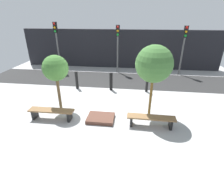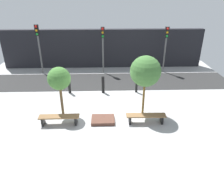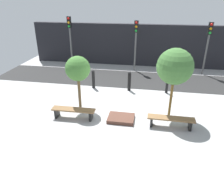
# 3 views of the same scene
# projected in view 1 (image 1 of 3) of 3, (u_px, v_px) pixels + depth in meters

# --- Properties ---
(ground_plane) EXTENTS (18.00, 18.00, 0.00)m
(ground_plane) POSITION_uv_depth(u_px,v_px,m) (104.00, 109.00, 8.48)
(ground_plane) COLOR #A2A2A2
(road_strip) EXTENTS (18.00, 3.19, 0.01)m
(road_strip) POSITION_uv_depth(u_px,v_px,m) (115.00, 80.00, 12.27)
(road_strip) COLOR #292929
(road_strip) RESTS_ON ground
(building_facade) EXTENTS (16.20, 0.50, 3.08)m
(building_facade) POSITION_uv_depth(u_px,v_px,m) (119.00, 49.00, 14.60)
(building_facade) COLOR black
(building_facade) RESTS_ON ground
(bench_left) EXTENTS (1.95, 0.44, 0.46)m
(bench_left) POSITION_uv_depth(u_px,v_px,m) (52.00, 112.00, 7.53)
(bench_left) COLOR black
(bench_left) RESTS_ON ground
(bench_right) EXTENTS (1.93, 0.43, 0.45)m
(bench_right) POSITION_uv_depth(u_px,v_px,m) (151.00, 119.00, 7.04)
(bench_right) COLOR black
(bench_right) RESTS_ON ground
(planter_bed) EXTENTS (1.15, 0.89, 0.16)m
(planter_bed) POSITION_uv_depth(u_px,v_px,m) (101.00, 118.00, 7.57)
(planter_bed) COLOR brown
(planter_bed) RESTS_ON ground
(tree_behind_left_bench) EXTENTS (1.14, 1.14, 2.59)m
(tree_behind_left_bench) POSITION_uv_depth(u_px,v_px,m) (55.00, 69.00, 7.66)
(tree_behind_left_bench) COLOR brown
(tree_behind_left_bench) RESTS_ON ground
(tree_behind_right_bench) EXTENTS (1.53, 1.53, 3.11)m
(tree_behind_right_bench) POSITION_uv_depth(u_px,v_px,m) (154.00, 64.00, 7.02)
(tree_behind_right_bench) COLOR brown
(tree_behind_right_bench) RESTS_ON ground
(bollard_far_left) EXTENTS (0.17, 0.17, 1.05)m
(bollard_far_left) POSITION_uv_depth(u_px,v_px,m) (77.00, 80.00, 10.64)
(bollard_far_left) COLOR black
(bollard_far_left) RESTS_ON ground
(bollard_left) EXTENTS (0.18, 0.18, 1.07)m
(bollard_left) POSITION_uv_depth(u_px,v_px,m) (111.00, 82.00, 10.39)
(bollard_left) COLOR black
(bollard_left) RESTS_ON ground
(bollard_center) EXTENTS (0.15, 0.15, 0.95)m
(bollard_center) POSITION_uv_depth(u_px,v_px,m) (147.00, 84.00, 10.17)
(bollard_center) COLOR black
(bollard_center) RESTS_ON ground
(traffic_light_west) EXTENTS (0.28, 0.27, 3.66)m
(traffic_light_west) POSITION_uv_depth(u_px,v_px,m) (56.00, 38.00, 13.41)
(traffic_light_west) COLOR slate
(traffic_light_west) RESTS_ON ground
(traffic_light_mid_west) EXTENTS (0.28, 0.27, 3.47)m
(traffic_light_mid_west) POSITION_uv_depth(u_px,v_px,m) (118.00, 40.00, 12.91)
(traffic_light_mid_west) COLOR slate
(traffic_light_mid_west) RESTS_ON ground
(traffic_light_mid_east) EXTENTS (0.28, 0.27, 3.46)m
(traffic_light_mid_east) POSITION_uv_depth(u_px,v_px,m) (184.00, 42.00, 12.36)
(traffic_light_mid_east) COLOR #5C5C5C
(traffic_light_mid_east) RESTS_ON ground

